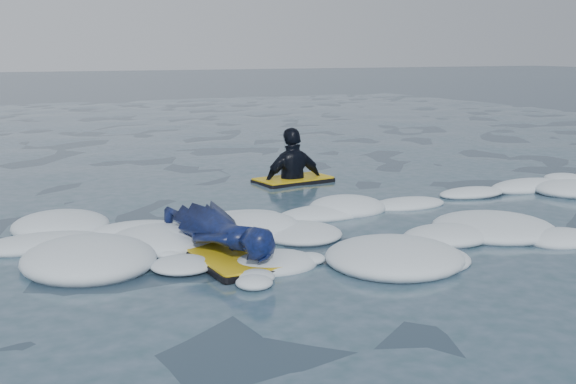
{
  "coord_description": "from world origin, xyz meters",
  "views": [
    {
      "loc": [
        -2.28,
        -5.71,
        1.89
      ],
      "look_at": [
        1.11,
        1.6,
        0.29
      ],
      "focal_mm": 45.0,
      "sensor_mm": 36.0,
      "label": 1
    }
  ],
  "objects": [
    {
      "name": "foam_band",
      "position": [
        0.0,
        1.03,
        0.0
      ],
      "size": [
        12.0,
        3.1,
        0.3
      ],
      "primitive_type": null,
      "color": "silver",
      "rests_on": "ground"
    },
    {
      "name": "ground",
      "position": [
        0.0,
        0.0,
        0.0
      ],
      "size": [
        120.0,
        120.0,
        0.0
      ],
      "primitive_type": "plane",
      "color": "#172637",
      "rests_on": "ground"
    },
    {
      "name": "prone_woman_unit",
      "position": [
        -0.11,
        0.38,
        0.23
      ],
      "size": [
        0.83,
        1.76,
        0.44
      ],
      "rotation": [
        0.0,
        0.0,
        1.62
      ],
      "color": "black",
      "rests_on": "ground"
    },
    {
      "name": "waiting_rider_unit",
      "position": [
        2.08,
        3.5,
        -0.02
      ],
      "size": [
        1.18,
        0.77,
        1.65
      ],
      "rotation": [
        0.0,
        0.0,
        0.15
      ],
      "color": "black",
      "rests_on": "ground"
    }
  ]
}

